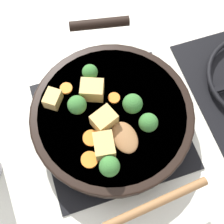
% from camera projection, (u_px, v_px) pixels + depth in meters
% --- Properties ---
extents(ground_plane, '(2.40, 2.40, 0.00)m').
position_uv_depth(ground_plane, '(112.00, 126.00, 0.70)').
color(ground_plane, silver).
extents(front_burner_grate, '(0.31, 0.31, 0.03)m').
position_uv_depth(front_burner_grate, '(112.00, 124.00, 0.69)').
color(front_burner_grate, black).
rests_on(front_burner_grate, ground_plane).
extents(skillet_pan, '(0.43, 0.34, 0.05)m').
position_uv_depth(skillet_pan, '(112.00, 115.00, 0.65)').
color(skillet_pan, black).
rests_on(skillet_pan, front_burner_grate).
extents(wooden_spoon, '(0.19, 0.20, 0.02)m').
position_uv_depth(wooden_spoon, '(141.00, 171.00, 0.57)').
color(wooden_spoon, olive).
rests_on(wooden_spoon, skillet_pan).
extents(tofu_cube_center_large, '(0.05, 0.06, 0.04)m').
position_uv_depth(tofu_cube_center_large, '(104.00, 120.00, 0.60)').
color(tofu_cube_center_large, tan).
rests_on(tofu_cube_center_large, skillet_pan).
extents(tofu_cube_near_handle, '(0.05, 0.04, 0.04)m').
position_uv_depth(tofu_cube_near_handle, '(104.00, 146.00, 0.58)').
color(tofu_cube_near_handle, tan).
rests_on(tofu_cube_near_handle, skillet_pan).
extents(tofu_cube_east_chunk, '(0.05, 0.04, 0.03)m').
position_uv_depth(tofu_cube_east_chunk, '(53.00, 99.00, 0.63)').
color(tofu_cube_east_chunk, tan).
rests_on(tofu_cube_east_chunk, skillet_pan).
extents(tofu_cube_west_chunk, '(0.05, 0.06, 0.04)m').
position_uv_depth(tofu_cube_west_chunk, '(92.00, 90.00, 0.63)').
color(tofu_cube_west_chunk, tan).
rests_on(tofu_cube_west_chunk, skillet_pan).
extents(broccoli_floret_near_spoon, '(0.04, 0.04, 0.05)m').
position_uv_depth(broccoli_floret_near_spoon, '(133.00, 104.00, 0.61)').
color(broccoli_floret_near_spoon, '#709956').
rests_on(broccoli_floret_near_spoon, skillet_pan).
extents(broccoli_floret_center_top, '(0.03, 0.03, 0.04)m').
position_uv_depth(broccoli_floret_center_top, '(90.00, 72.00, 0.64)').
color(broccoli_floret_center_top, '#709956').
rests_on(broccoli_floret_center_top, skillet_pan).
extents(broccoli_floret_east_rim, '(0.04, 0.04, 0.04)m').
position_uv_depth(broccoli_floret_east_rim, '(148.00, 123.00, 0.59)').
color(broccoli_floret_east_rim, '#709956').
rests_on(broccoli_floret_east_rim, skillet_pan).
extents(broccoli_floret_west_rim, '(0.04, 0.04, 0.05)m').
position_uv_depth(broccoli_floret_west_rim, '(109.00, 166.00, 0.56)').
color(broccoli_floret_west_rim, '#709956').
rests_on(broccoli_floret_west_rim, skillet_pan).
extents(broccoli_floret_north_edge, '(0.04, 0.04, 0.05)m').
position_uv_depth(broccoli_floret_north_edge, '(77.00, 105.00, 0.61)').
color(broccoli_floret_north_edge, '#709956').
rests_on(broccoli_floret_north_edge, skillet_pan).
extents(carrot_slice_orange_thin, '(0.03, 0.03, 0.01)m').
position_uv_depth(carrot_slice_orange_thin, '(91.00, 138.00, 0.61)').
color(carrot_slice_orange_thin, orange).
rests_on(carrot_slice_orange_thin, skillet_pan).
extents(carrot_slice_near_center, '(0.03, 0.03, 0.01)m').
position_uv_depth(carrot_slice_near_center, '(90.00, 160.00, 0.59)').
color(carrot_slice_near_center, orange).
rests_on(carrot_slice_near_center, skillet_pan).
extents(carrot_slice_edge_slice, '(0.02, 0.02, 0.01)m').
position_uv_depth(carrot_slice_edge_slice, '(114.00, 98.00, 0.64)').
color(carrot_slice_edge_slice, orange).
rests_on(carrot_slice_edge_slice, skillet_pan).
extents(carrot_slice_under_broccoli, '(0.03, 0.03, 0.01)m').
position_uv_depth(carrot_slice_under_broccoli, '(66.00, 88.00, 0.65)').
color(carrot_slice_under_broccoli, orange).
rests_on(carrot_slice_under_broccoli, skillet_pan).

